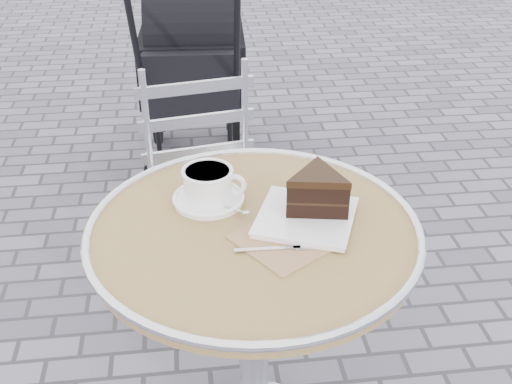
{
  "coord_description": "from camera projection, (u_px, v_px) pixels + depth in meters",
  "views": [
    {
      "loc": [
        -0.13,
        -1.12,
        1.5
      ],
      "look_at": [
        0.01,
        0.06,
        0.78
      ],
      "focal_mm": 45.0,
      "sensor_mm": 36.0,
      "label": 1
    }
  ],
  "objects": [
    {
      "name": "cake_plate_set",
      "position": [
        314.0,
        198.0,
        1.37
      ],
      "size": [
        0.32,
        0.32,
        0.11
      ],
      "rotation": [
        0.0,
        0.0,
        -0.38
      ],
      "color": "#9F7157",
      "rests_on": "cafe_table"
    },
    {
      "name": "bistro_chair",
      "position": [
        204.0,
        167.0,
        2.04
      ],
      "size": [
        0.43,
        0.43,
        0.83
      ],
      "rotation": [
        0.0,
        0.0,
        0.17
      ],
      "color": "silver",
      "rests_on": "ground"
    },
    {
      "name": "baby_stroller",
      "position": [
        193.0,
        75.0,
        2.93
      ],
      "size": [
        0.49,
        0.97,
        0.98
      ],
      "rotation": [
        0.0,
        0.0,
        -0.06
      ],
      "color": "black",
      "rests_on": "ground"
    },
    {
      "name": "cafe_table",
      "position": [
        254.0,
        288.0,
        1.45
      ],
      "size": [
        0.72,
        0.72,
        0.74
      ],
      "color": "silver",
      "rests_on": "ground"
    },
    {
      "name": "cappuccino_set",
      "position": [
        209.0,
        188.0,
        1.43
      ],
      "size": [
        0.16,
        0.16,
        0.08
      ],
      "rotation": [
        0.0,
        0.0,
        -0.17
      ],
      "color": "white",
      "rests_on": "cafe_table"
    }
  ]
}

